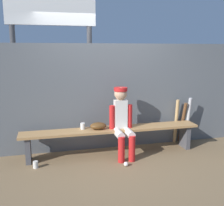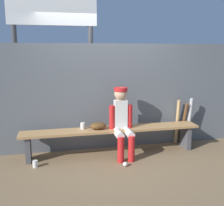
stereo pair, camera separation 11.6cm
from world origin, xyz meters
name	(u,v)px [view 1 (the left image)]	position (x,y,z in m)	size (l,w,h in m)	color
ground_plane	(112,154)	(0.00, 0.00, 0.00)	(30.00, 30.00, 0.00)	brown
chainlink_fence	(107,97)	(0.00, 0.36, 0.96)	(5.51, 0.03, 1.93)	#595E63
dugout_bench	(112,133)	(0.00, 0.00, 0.38)	(3.13, 0.36, 0.47)	#AD7F4C
player_seated	(122,120)	(0.15, -0.11, 0.65)	(0.41, 0.55, 1.19)	silver
baseball_glove	(98,126)	(-0.25, 0.00, 0.53)	(0.28, 0.20, 0.12)	#593819
bat_wood_tan	(176,121)	(1.37, 0.27, 0.44)	(0.06, 0.06, 0.87)	tan
bat_wood_dark	(182,123)	(1.49, 0.24, 0.41)	(0.06, 0.06, 0.83)	brown
bat_aluminum_silver	(188,121)	(1.58, 0.21, 0.46)	(0.06, 0.06, 0.91)	#B7B7BC
baseball	(126,164)	(0.09, -0.56, 0.04)	(0.07, 0.07, 0.07)	white
cup_on_ground	(36,165)	(-1.30, -0.27, 0.06)	(0.08, 0.08, 0.11)	silver
cup_on_bench	(83,126)	(-0.50, 0.07, 0.53)	(0.08, 0.08, 0.11)	silver
scoreboard	(54,18)	(-0.87, 0.95, 2.41)	(1.93, 0.27, 3.50)	#3F3F42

